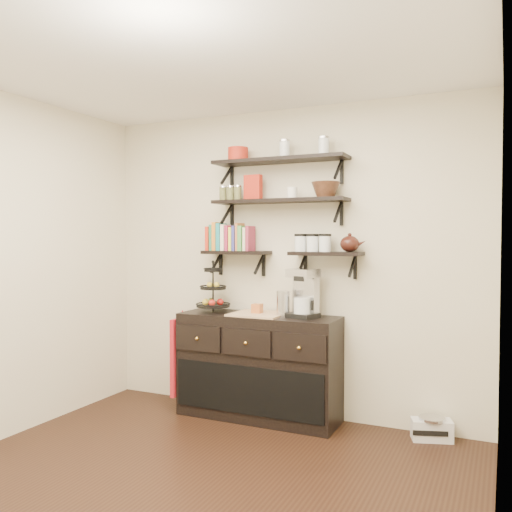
# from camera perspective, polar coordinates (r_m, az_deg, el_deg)

# --- Properties ---
(floor) EXTENTS (3.50, 3.50, 0.00)m
(floor) POSITION_cam_1_polar(r_m,az_deg,el_deg) (3.61, -8.31, -23.81)
(floor) COLOR black
(floor) RESTS_ON ground
(ceiling) EXTENTS (3.50, 3.50, 0.02)m
(ceiling) POSITION_cam_1_polar(r_m,az_deg,el_deg) (3.44, -8.56, 21.09)
(ceiling) COLOR white
(ceiling) RESTS_ON back_wall
(back_wall) EXTENTS (3.50, 0.02, 2.70)m
(back_wall) POSITION_cam_1_polar(r_m,az_deg,el_deg) (4.82, 3.05, -0.65)
(back_wall) COLOR beige
(back_wall) RESTS_ON ground
(right_wall) EXTENTS (0.02, 3.50, 2.70)m
(right_wall) POSITION_cam_1_polar(r_m,az_deg,el_deg) (2.73, 24.03, -2.85)
(right_wall) COLOR beige
(right_wall) RESTS_ON ground
(shelf_top) EXTENTS (1.20, 0.27, 0.23)m
(shelf_top) POSITION_cam_1_polar(r_m,az_deg,el_deg) (4.74, 2.47, 10.00)
(shelf_top) COLOR black
(shelf_top) RESTS_ON back_wall
(shelf_mid) EXTENTS (1.20, 0.27, 0.23)m
(shelf_mid) POSITION_cam_1_polar(r_m,az_deg,el_deg) (4.70, 2.47, 5.77)
(shelf_mid) COLOR black
(shelf_mid) RESTS_ON back_wall
(shelf_low_left) EXTENTS (0.60, 0.25, 0.23)m
(shelf_low_left) POSITION_cam_1_polar(r_m,az_deg,el_deg) (4.88, -2.05, 0.30)
(shelf_low_left) COLOR black
(shelf_low_left) RESTS_ON back_wall
(shelf_low_right) EXTENTS (0.60, 0.25, 0.23)m
(shelf_low_right) POSITION_cam_1_polar(r_m,az_deg,el_deg) (4.56, 7.41, 0.17)
(shelf_low_right) COLOR black
(shelf_low_right) RESTS_ON back_wall
(cookbooks) EXTENTS (0.43, 0.15, 0.26)m
(cookbooks) POSITION_cam_1_polar(r_m,az_deg,el_deg) (4.90, -2.61, 1.91)
(cookbooks) COLOR red
(cookbooks) RESTS_ON shelf_low_left
(glass_canisters) EXTENTS (0.32, 0.10, 0.13)m
(glass_canisters) POSITION_cam_1_polar(r_m,az_deg,el_deg) (4.60, 5.98, 1.28)
(glass_canisters) COLOR silver
(glass_canisters) RESTS_ON shelf_low_right
(sideboard) EXTENTS (1.40, 0.50, 0.92)m
(sideboard) POSITION_cam_1_polar(r_m,az_deg,el_deg) (4.79, 0.27, -11.52)
(sideboard) COLOR black
(sideboard) RESTS_ON floor
(fruit_stand) EXTENTS (0.30, 0.30, 0.44)m
(fruit_stand) POSITION_cam_1_polar(r_m,az_deg,el_deg) (4.89, -4.50, -4.11)
(fruit_stand) COLOR black
(fruit_stand) RESTS_ON sideboard
(candle) EXTENTS (0.08, 0.08, 0.08)m
(candle) POSITION_cam_1_polar(r_m,az_deg,el_deg) (4.70, 0.13, -5.53)
(candle) COLOR #AE5928
(candle) RESTS_ON sideboard
(coffee_maker) EXTENTS (0.27, 0.27, 0.41)m
(coffee_maker) POSITION_cam_1_polar(r_m,az_deg,el_deg) (4.55, 5.09, -4.02)
(coffee_maker) COLOR black
(coffee_maker) RESTS_ON sideboard
(thermal_carafe) EXTENTS (0.11, 0.11, 0.22)m
(thermal_carafe) POSITION_cam_1_polar(r_m,az_deg,el_deg) (4.58, 2.85, -5.05)
(thermal_carafe) COLOR silver
(thermal_carafe) RESTS_ON sideboard
(apron) EXTENTS (0.04, 0.30, 0.69)m
(apron) POSITION_cam_1_polar(r_m,az_deg,el_deg) (5.04, -7.92, -10.37)
(apron) COLOR #B21328
(apron) RESTS_ON sideboard
(radio) EXTENTS (0.33, 0.25, 0.18)m
(radio) POSITION_cam_1_polar(r_m,az_deg,el_deg) (4.60, 18.01, -16.92)
(radio) COLOR silver
(radio) RESTS_ON floor
(recipe_box) EXTENTS (0.16, 0.07, 0.22)m
(recipe_box) POSITION_cam_1_polar(r_m,az_deg,el_deg) (4.81, -0.31, 7.22)
(recipe_box) COLOR #A82213
(recipe_box) RESTS_ON shelf_mid
(walnut_bowl) EXTENTS (0.24, 0.24, 0.13)m
(walnut_bowl) POSITION_cam_1_polar(r_m,az_deg,el_deg) (4.56, 7.35, 6.92)
(walnut_bowl) COLOR black
(walnut_bowl) RESTS_ON shelf_mid
(ramekins) EXTENTS (0.09, 0.09, 0.10)m
(ramekins) POSITION_cam_1_polar(r_m,az_deg,el_deg) (4.66, 3.83, 6.62)
(ramekins) COLOR white
(ramekins) RESTS_ON shelf_mid
(teapot) EXTENTS (0.24, 0.20, 0.16)m
(teapot) POSITION_cam_1_polar(r_m,az_deg,el_deg) (4.50, 9.83, 1.42)
(teapot) COLOR black
(teapot) RESTS_ON shelf_low_right
(red_pot) EXTENTS (0.18, 0.18, 0.12)m
(red_pot) POSITION_cam_1_polar(r_m,az_deg,el_deg) (4.91, -1.90, 10.64)
(red_pot) COLOR #A82213
(red_pot) RESTS_ON shelf_top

